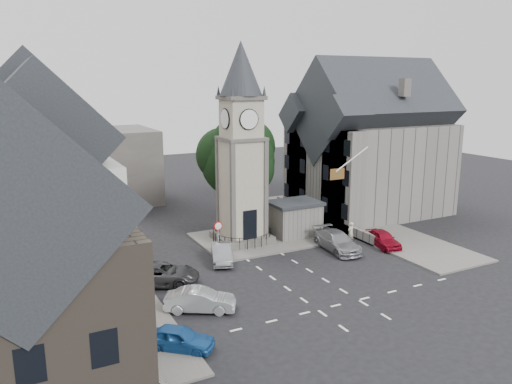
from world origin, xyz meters
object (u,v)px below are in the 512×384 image
clock_tower (241,146)px  car_west_blue (179,338)px  car_east_red (383,239)px  pedestrian (351,233)px  stone_shelter (294,219)px

clock_tower → car_west_blue: 18.86m
car_east_red → pedestrian: bearing=141.2°
car_west_blue → pedestrian: size_ratio=2.07×
stone_shelter → car_east_red: stone_shelter is taller
stone_shelter → car_west_blue: (-14.98, -13.50, -0.93)m
clock_tower → pedestrian: 11.60m
stone_shelter → car_west_blue: 20.18m
car_east_red → stone_shelter: bearing=140.8°
clock_tower → stone_shelter: (4.80, -0.49, -6.57)m
pedestrian → car_east_red: bearing=119.8°
stone_shelter → pedestrian: stone_shelter is taller
stone_shelter → car_west_blue: size_ratio=1.19×
stone_shelter → pedestrian: bearing=-49.6°
clock_tower → car_east_red: bearing=-32.6°
stone_shelter → car_east_red: (4.92, -5.73, -0.88)m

